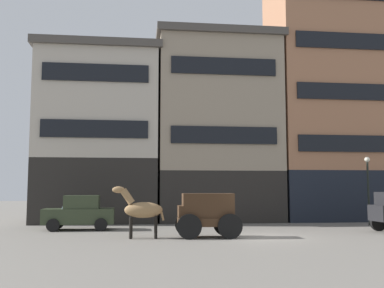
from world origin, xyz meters
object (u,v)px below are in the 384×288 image
draft_horse (141,209)px  sedan_dark (80,213)px  streetlamp_curbside (368,181)px  cargo_wagon (207,212)px

draft_horse → sedan_dark: size_ratio=0.63×
sedan_dark → streetlamp_curbside: 17.06m
cargo_wagon → sedan_dark: 7.58m
streetlamp_curbside → sedan_dark: bearing=-176.3°
draft_horse → streetlamp_curbside: bearing=21.7°
cargo_wagon → sedan_dark: cargo_wagon is taller
cargo_wagon → streetlamp_curbside: (10.74, 5.44, 1.52)m
sedan_dark → streetlamp_curbside: bearing=3.7°
cargo_wagon → draft_horse: 2.95m
cargo_wagon → draft_horse: size_ratio=1.25×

